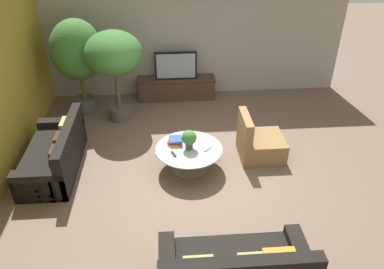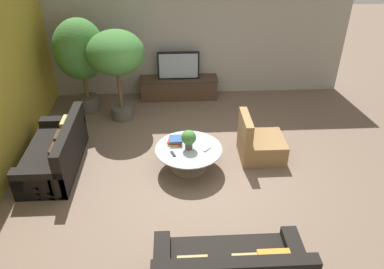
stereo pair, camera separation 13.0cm
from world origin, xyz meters
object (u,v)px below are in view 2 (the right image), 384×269
object	(u,v)px
potted_plant_tabletop	(189,138)
couch_by_wall	(56,153)
potted_palm_corner	(116,56)
media_console	(179,88)
potted_palm_tall	(80,52)
television	(178,66)
armchair_wicker	(259,144)
coffee_table	(189,154)

from	to	relation	value
potted_plant_tabletop	couch_by_wall	bearing A→B (deg)	175.72
potted_palm_corner	potted_plant_tabletop	xyz separation A→B (m)	(1.38, -1.91, -0.79)
media_console	potted_palm_tall	bearing A→B (deg)	-165.31
television	couch_by_wall	distance (m)	3.52
media_console	potted_plant_tabletop	distance (m)	2.87
potted_palm_corner	potted_plant_tabletop	size ratio (longest dim) A/B	5.45
television	media_console	bearing A→B (deg)	90.00
potted_palm_tall	armchair_wicker	bearing A→B (deg)	-30.02
coffee_table	couch_by_wall	distance (m)	2.35
television	coffee_table	xyz separation A→B (m)	(0.11, -2.84, -0.51)
coffee_table	potted_plant_tabletop	xyz separation A→B (m)	(0.00, -0.00, 0.33)
armchair_wicker	television	bearing A→B (deg)	29.05
coffee_table	potted_plant_tabletop	size ratio (longest dim) A/B	3.28
media_console	couch_by_wall	world-z (taller)	couch_by_wall
media_console	potted_palm_corner	size ratio (longest dim) A/B	0.94
media_console	coffee_table	world-z (taller)	media_console
media_console	television	world-z (taller)	television
television	armchair_wicker	distance (m)	2.97
couch_by_wall	potted_plant_tabletop	size ratio (longest dim) A/B	5.13
coffee_table	armchair_wicker	world-z (taller)	armchair_wicker
media_console	potted_plant_tabletop	size ratio (longest dim) A/B	5.14
armchair_wicker	couch_by_wall	bearing A→B (deg)	91.88
potted_plant_tabletop	coffee_table	bearing A→B (deg)	117.06
potted_plant_tabletop	armchair_wicker	bearing A→B (deg)	12.73
television	potted_palm_tall	xyz separation A→B (m)	(-2.06, -0.54, 0.57)
potted_palm_tall	potted_palm_corner	distance (m)	0.89
couch_by_wall	potted_palm_corner	bearing A→B (deg)	150.75
potted_palm_corner	couch_by_wall	bearing A→B (deg)	-119.25
media_console	potted_palm_tall	xyz separation A→B (m)	(-2.06, -0.54, 1.13)
television	armchair_wicker	size ratio (longest dim) A/B	1.13
potted_palm_tall	potted_palm_corner	world-z (taller)	potted_palm_tall
potted_palm_tall	couch_by_wall	bearing A→B (deg)	-94.66
media_console	television	size ratio (longest dim) A/B	1.88
coffee_table	potted_plant_tabletop	world-z (taller)	potted_plant_tabletop
potted_palm_corner	media_console	bearing A→B (deg)	36.52
potted_palm_corner	armchair_wicker	bearing A→B (deg)	-31.04
television	potted_plant_tabletop	xyz separation A→B (m)	(0.11, -2.85, -0.18)
couch_by_wall	potted_palm_tall	size ratio (longest dim) A/B	0.88
media_console	television	xyz separation A→B (m)	(0.00, -0.00, 0.56)
television	potted_palm_corner	size ratio (longest dim) A/B	0.50
armchair_wicker	media_console	bearing A→B (deg)	29.03
couch_by_wall	potted_palm_corner	world-z (taller)	potted_palm_corner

